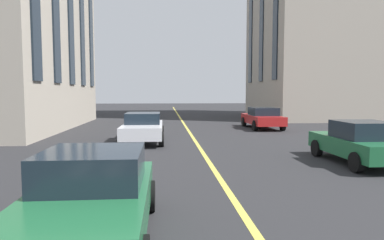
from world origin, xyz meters
name	(u,v)px	position (x,y,z in m)	size (l,w,h in m)	color
lane_centre_line	(195,141)	(20.00, 0.00, 0.00)	(80.00, 0.16, 0.01)	#D8C64C
car_white_parked_b	(143,127)	(19.80, 2.48, 0.70)	(4.40, 1.95, 1.37)	silver
car_green_far	(360,142)	(14.25, -4.90, 0.70)	(3.90, 1.89, 1.40)	#1E6038
car_green_mid	(92,196)	(9.01, 2.62, 0.70)	(3.90, 1.89, 1.40)	#1E6038
car_red_parked_a	(262,118)	(25.36, -4.90, 0.70)	(4.40, 1.95, 1.37)	#B21E1E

